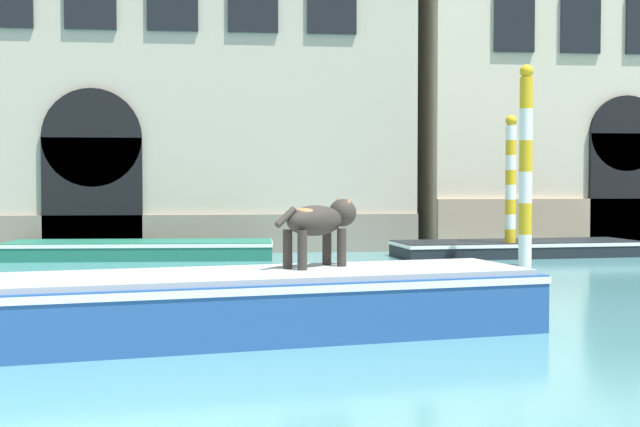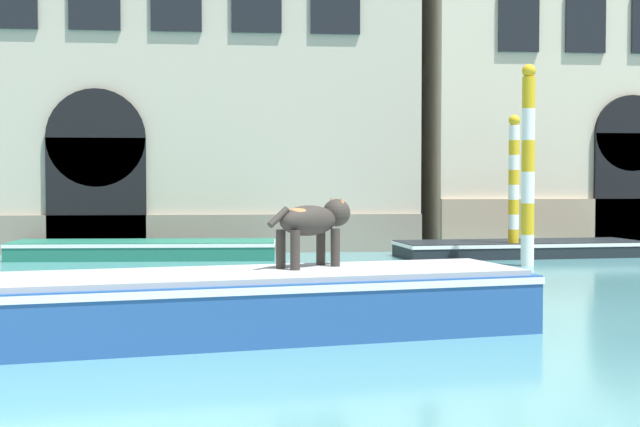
{
  "view_description": "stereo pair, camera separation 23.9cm",
  "coord_description": "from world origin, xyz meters",
  "px_view_note": "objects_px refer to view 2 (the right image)",
  "views": [
    {
      "loc": [
        1.64,
        -4.87,
        1.83
      ],
      "look_at": [
        3.55,
        11.37,
        1.2
      ],
      "focal_mm": 50.0,
      "sensor_mm": 36.0,
      "label": 1
    },
    {
      "loc": [
        1.88,
        -4.89,
        1.83
      ],
      "look_at": [
        3.55,
        11.37,
        1.2
      ],
      "focal_mm": 50.0,
      "sensor_mm": 36.0,
      "label": 2
    }
  ],
  "objects_px": {
    "dog_on_deck": "(314,221)",
    "boat_foreground": "(209,303)",
    "boat_moored_far": "(519,248)",
    "boat_moored_near_palazzo": "(144,249)",
    "mooring_pole_0": "(528,164)",
    "mooring_pole_1": "(514,186)"
  },
  "relations": [
    {
      "from": "dog_on_deck",
      "to": "boat_foreground",
      "type": "bearing_deg",
      "value": 166.49
    },
    {
      "from": "dog_on_deck",
      "to": "boat_moored_far",
      "type": "relative_size",
      "value": 0.18
    },
    {
      "from": "dog_on_deck",
      "to": "boat_moored_far",
      "type": "bearing_deg",
      "value": 21.57
    },
    {
      "from": "dog_on_deck",
      "to": "boat_moored_near_palazzo",
      "type": "height_order",
      "value": "dog_on_deck"
    },
    {
      "from": "boat_moored_near_palazzo",
      "to": "mooring_pole_0",
      "type": "bearing_deg",
      "value": -14.65
    },
    {
      "from": "dog_on_deck",
      "to": "mooring_pole_1",
      "type": "distance_m",
      "value": 10.52
    },
    {
      "from": "mooring_pole_0",
      "to": "boat_moored_far",
      "type": "bearing_deg",
      "value": 75.56
    },
    {
      "from": "boat_moored_near_palazzo",
      "to": "mooring_pole_1",
      "type": "relative_size",
      "value": 1.85
    },
    {
      "from": "boat_foreground",
      "to": "dog_on_deck",
      "type": "height_order",
      "value": "dog_on_deck"
    },
    {
      "from": "dog_on_deck",
      "to": "boat_moored_near_palazzo",
      "type": "bearing_deg",
      "value": 69.4
    },
    {
      "from": "boat_foreground",
      "to": "mooring_pole_0",
      "type": "relative_size",
      "value": 1.86
    },
    {
      "from": "mooring_pole_0",
      "to": "mooring_pole_1",
      "type": "bearing_deg",
      "value": 81.79
    },
    {
      "from": "dog_on_deck",
      "to": "mooring_pole_0",
      "type": "height_order",
      "value": "mooring_pole_0"
    },
    {
      "from": "boat_foreground",
      "to": "dog_on_deck",
      "type": "distance_m",
      "value": 1.66
    },
    {
      "from": "mooring_pole_1",
      "to": "mooring_pole_0",
      "type": "bearing_deg",
      "value": -98.21
    },
    {
      "from": "boat_foreground",
      "to": "mooring_pole_1",
      "type": "height_order",
      "value": "mooring_pole_1"
    },
    {
      "from": "boat_moored_far",
      "to": "dog_on_deck",
      "type": "bearing_deg",
      "value": -125.95
    },
    {
      "from": "boat_foreground",
      "to": "boat_moored_far",
      "type": "xyz_separation_m",
      "value": [
        7.08,
        10.16,
        -0.2
      ]
    },
    {
      "from": "boat_foreground",
      "to": "boat_moored_near_palazzo",
      "type": "distance_m",
      "value": 10.64
    },
    {
      "from": "mooring_pole_1",
      "to": "boat_moored_near_palazzo",
      "type": "bearing_deg",
      "value": 173.51
    },
    {
      "from": "mooring_pole_1",
      "to": "dog_on_deck",
      "type": "bearing_deg",
      "value": -121.31
    },
    {
      "from": "boat_foreground",
      "to": "mooring_pole_1",
      "type": "bearing_deg",
      "value": 43.62
    }
  ]
}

